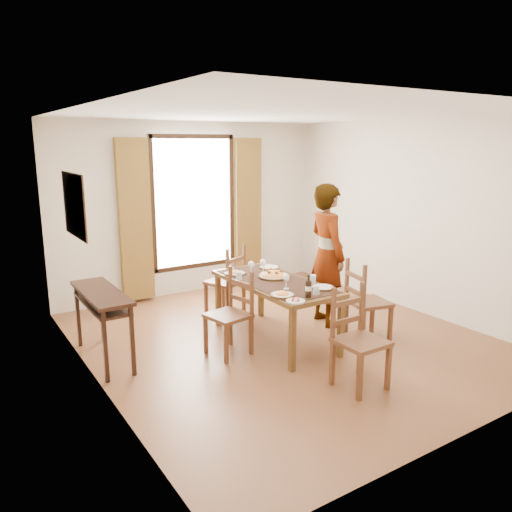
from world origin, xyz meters
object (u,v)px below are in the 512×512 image
dining_table (275,286)px  man (327,255)px  pasta_platter (274,273)px  console_table (101,301)px

dining_table → man: 0.97m
pasta_platter → console_table: bearing=168.3°
man → pasta_platter: 0.86m
console_table → dining_table: (1.92, -0.55, -0.00)m
man → pasta_platter: man is taller
dining_table → man: (0.93, 0.13, 0.25)m
console_table → pasta_platter: 2.05m
console_table → dining_table: 2.00m
dining_table → pasta_platter: bearing=59.4°
man → console_table: bearing=92.8°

